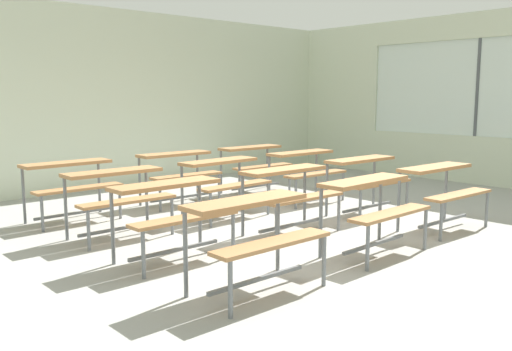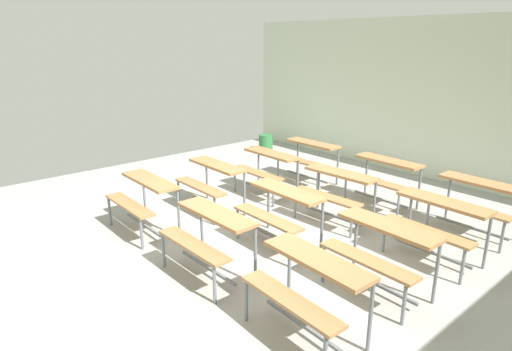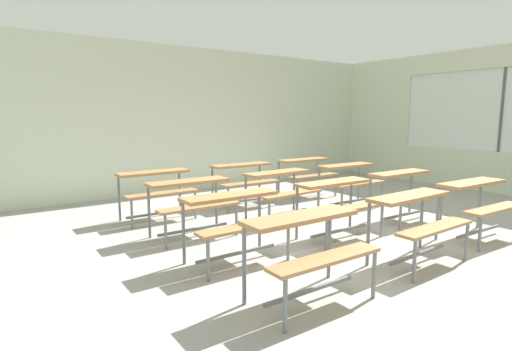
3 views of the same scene
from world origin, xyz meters
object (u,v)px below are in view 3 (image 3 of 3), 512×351
Objects in this scene: desk_bench_r0c1 at (418,212)px; desk_bench_r2c0 at (192,195)px; desk_bench_r2c1 at (282,184)px; desk_bench_r3c1 at (244,175)px; desk_bench_r2c2 at (350,175)px; desk_bench_r3c0 at (156,183)px; desk_bench_r3c2 at (307,168)px; desk_bench_r0c2 at (479,196)px; desk_bench_r1c2 at (405,184)px; desk_bench_r1c1 at (339,196)px; desk_bench_r1c0 at (235,212)px; desk_bench_r0c0 at (309,238)px.

desk_bench_r0c1 and desk_bench_r2c0 have the same top height.
desk_bench_r3c1 is (0.06, 1.12, 0.00)m from desk_bench_r2c1.
desk_bench_r0c1 and desk_bench_r2c2 have the same top height.
desk_bench_r3c0 is 0.99× the size of desk_bench_r3c2.
desk_bench_r0c1 is 1.44m from desk_bench_r0c2.
desk_bench_r3c0 is at bearing 145.14° from desk_bench_r1c2.
desk_bench_r2c2 is (1.54, -0.00, 0.00)m from desk_bench_r2c1.
desk_bench_r0c1 is 1.00× the size of desk_bench_r3c2.
desk_bench_r1c1 and desk_bench_r1c2 have the same top height.
desk_bench_r1c1 is 2.27m from desk_bench_r3c1.
desk_bench_r1c1 is at bearing 90.23° from desk_bench_r0c1.
desk_bench_r3c2 is at bearing 65.51° from desk_bench_r0c1.
desk_bench_r1c0 is 0.99× the size of desk_bench_r1c1.
desk_bench_r2c0 is at bearing 123.38° from desk_bench_r0c1.
desk_bench_r1c1 is at bearing -55.74° from desk_bench_r3c0.
desk_bench_r0c2 is at bearing 1.07° from desk_bench_r0c1.
desk_bench_r1c2 is (0.01, 1.10, 0.00)m from desk_bench_r0c2.
desk_bench_r0c2 is at bearing -89.12° from desk_bench_r3c2.
desk_bench_r2c1 is (1.54, 1.10, 0.00)m from desk_bench_r1c0.
desk_bench_r2c0 is (0.03, 1.12, 0.00)m from desk_bench_r1c0.
desk_bench_r0c1 is 1.00× the size of desk_bench_r2c0.
desk_bench_r0c1 and desk_bench_r1c2 have the same top height.
desk_bench_r2c1 is (-0.03, 1.15, 0.00)m from desk_bench_r1c1.
desk_bench_r0c2 is 1.01× the size of desk_bench_r3c2.
desk_bench_r2c1 is at bearing -142.71° from desk_bench_r3c2.
desk_bench_r0c1 is 0.99× the size of desk_bench_r2c2.
desk_bench_r1c1 is at bearing -141.12° from desk_bench_r2c2.
desk_bench_r1c2 is (3.03, 1.14, 0.00)m from desk_bench_r0c0.
desk_bench_r1c0 and desk_bench_r3c0 have the same top height.
desk_bench_r0c2 is 2.22m from desk_bench_r2c2.
desk_bench_r1c2 is at bearing 21.00° from desk_bench_r0c0.
desk_bench_r2c2 is 1.01× the size of desk_bench_r3c0.
desk_bench_r0c1 and desk_bench_r0c2 have the same top height.
desk_bench_r3c0 is (-3.06, 3.34, 0.00)m from desk_bench_r0c2.
desk_bench_r3c1 is (1.58, 3.38, 0.00)m from desk_bench_r0c0.
desk_bench_r3c1 is at bearing 124.17° from desk_bench_r1c2.
desk_bench_r1c0 is 1.89m from desk_bench_r2c1.
desk_bench_r1c1 and desk_bench_r3c0 have the same top height.
desk_bench_r0c1 is at bearing -55.16° from desk_bench_r2c0.
desk_bench_r2c0 is 0.99× the size of desk_bench_r2c2.
desk_bench_r0c0 and desk_bench_r2c0 have the same top height.
desk_bench_r1c0 is 1.00× the size of desk_bench_r2c0.
desk_bench_r1c2 is (1.45, 1.15, 0.00)m from desk_bench_r0c1.
desk_bench_r3c0 is (-0.02, 2.23, 0.00)m from desk_bench_r1c0.
desk_bench_r0c0 and desk_bench_r2c1 have the same top height.
desk_bench_r1c1 and desk_bench_r2c0 have the same top height.
desk_bench_r2c2 is (1.51, 1.15, 0.00)m from desk_bench_r1c1.
desk_bench_r0c0 is 4.54m from desk_bench_r3c2.
desk_bench_r0c0 is 1.00× the size of desk_bench_r0c1.
desk_bench_r0c0 and desk_bench_r1c1 have the same top height.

